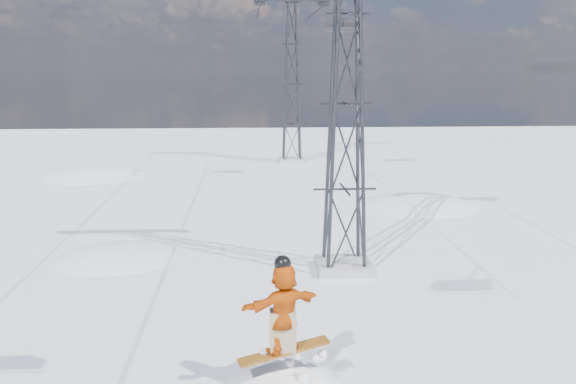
# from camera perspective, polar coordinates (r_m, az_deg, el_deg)

# --- Properties ---
(snow_terrain) EXTENTS (39.00, 37.00, 22.00)m
(snow_terrain) POSITION_cam_1_polar(r_m,az_deg,el_deg) (37.29, -7.25, -14.88)
(snow_terrain) COLOR white
(snow_terrain) RESTS_ON ground
(lift_tower_near) EXTENTS (5.20, 1.80, 11.43)m
(lift_tower_near) POSITION_cam_1_polar(r_m,az_deg,el_deg) (20.53, 5.20, 7.73)
(lift_tower_near) COLOR #999999
(lift_tower_near) RESTS_ON ground
(lift_tower_far) EXTENTS (5.20, 1.80, 11.43)m
(lift_tower_far) POSITION_cam_1_polar(r_m,az_deg,el_deg) (45.38, 0.34, 9.52)
(lift_tower_far) COLOR #999999
(lift_tower_far) RESTS_ON ground
(lift_chair_mid) EXTENTS (1.84, 0.53, 2.28)m
(lift_chair_mid) POSITION_cam_1_polar(r_m,az_deg,el_deg) (37.17, 4.78, 14.64)
(lift_chair_mid) COLOR black
(lift_chair_mid) RESTS_ON ground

